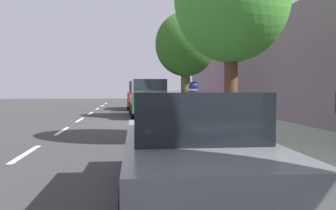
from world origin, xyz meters
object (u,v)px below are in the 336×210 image
object	(u,v)px
parked_suv_red_mid	(142,95)
street_tree_far_end	(186,45)
bicycle_at_curb	(184,131)
parked_suv_green_second	(148,97)
street_tree_mid_block	(232,0)
cyclist_with_backpack	(195,107)
fire_hydrant	(216,124)
parked_sedan_grey_nearest	(190,147)

from	to	relation	value
parked_suv_red_mid	street_tree_far_end	xyz separation A→B (m)	(2.08, -6.92, 2.74)
street_tree_far_end	bicycle_at_curb	bearing A→B (deg)	-99.44
parked_suv_green_second	street_tree_mid_block	world-z (taller)	street_tree_mid_block
parked_suv_green_second	cyclist_with_backpack	size ratio (longest dim) A/B	2.75
parked_suv_red_mid	street_tree_far_end	bearing A→B (deg)	-73.25
street_tree_mid_block	cyclist_with_backpack	bearing A→B (deg)	-151.40
parked_suv_green_second	fire_hydrant	size ratio (longest dim) A/B	5.67
street_tree_far_end	street_tree_mid_block	bearing A→B (deg)	-90.00
street_tree_far_end	parked_suv_green_second	bearing A→B (deg)	155.06
cyclist_with_backpack	fire_hydrant	size ratio (longest dim) A/B	2.06
bicycle_at_curb	fire_hydrant	world-z (taller)	fire_hydrant
bicycle_at_curb	fire_hydrant	bearing A→B (deg)	-2.05
bicycle_at_curb	fire_hydrant	size ratio (longest dim) A/B	2.01
street_tree_mid_block	fire_hydrant	size ratio (longest dim) A/B	6.72
parked_sedan_grey_nearest	cyclist_with_backpack	size ratio (longest dim) A/B	2.55
parked_suv_red_mid	bicycle_at_curb	xyz separation A→B (m)	(0.71, -15.18, -0.66)
parked_sedan_grey_nearest	bicycle_at_curb	distance (m)	4.60
parked_sedan_grey_nearest	parked_suv_green_second	bearing A→B (deg)	89.73
parked_suv_red_mid	fire_hydrant	bearing A→B (deg)	-83.97
parked_sedan_grey_nearest	bicycle_at_curb	world-z (taller)	parked_sedan_grey_nearest
bicycle_at_curb	parked_sedan_grey_nearest	bearing A→B (deg)	-97.55
parked_suv_green_second	street_tree_mid_block	size ratio (longest dim) A/B	0.84
parked_suv_red_mid	bicycle_at_curb	distance (m)	15.21
fire_hydrant	street_tree_far_end	bearing A→B (deg)	86.70
bicycle_at_curb	street_tree_mid_block	bearing A→B (deg)	6.94
parked_suv_red_mid	fire_hydrant	world-z (taller)	parked_suv_red_mid
bicycle_at_curb	street_tree_mid_block	distance (m)	3.89
parked_suv_green_second	parked_suv_red_mid	size ratio (longest dim) A/B	1.01
street_tree_far_end	parked_sedan_grey_nearest	bearing A→B (deg)	-98.77
parked_suv_red_mid	street_tree_mid_block	distance (m)	15.44
cyclist_with_backpack	parked_suv_green_second	bearing A→B (deg)	94.52
cyclist_with_backpack	street_tree_mid_block	xyz separation A→B (m)	(1.15, 0.63, 2.95)
parked_sedan_grey_nearest	parked_suv_green_second	world-z (taller)	parked_suv_green_second
parked_suv_green_second	cyclist_with_backpack	distance (m)	9.63
parked_suv_green_second	street_tree_far_end	xyz separation A→B (m)	(1.91, -0.89, 2.74)
bicycle_at_curb	street_tree_far_end	xyz separation A→B (m)	(1.37, 8.26, 3.39)
cyclist_with_backpack	street_tree_mid_block	distance (m)	3.22
parked_suv_red_mid	street_tree_mid_block	size ratio (longest dim) A/B	0.84
parked_suv_red_mid	cyclist_with_backpack	size ratio (longest dim) A/B	2.73
parked_sedan_grey_nearest	street_tree_far_end	distance (m)	13.30
parked_sedan_grey_nearest	street_tree_far_end	world-z (taller)	street_tree_far_end
fire_hydrant	parked_suv_red_mid	bearing A→B (deg)	96.03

